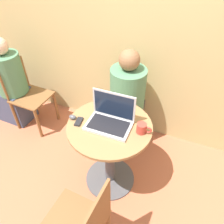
{
  "coord_description": "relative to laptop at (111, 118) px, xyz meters",
  "views": [
    {
      "loc": [
        0.5,
        -1.17,
        2.01
      ],
      "look_at": [
        0.0,
        0.05,
        0.87
      ],
      "focal_mm": 35.0,
      "sensor_mm": 36.0,
      "label": 1
    }
  ],
  "objects": [
    {
      "name": "ground_plane",
      "position": [
        -0.0,
        -0.02,
        -0.83
      ],
      "size": [
        12.0,
        12.0,
        0.0
      ],
      "primitive_type": "plane",
      "color": "#B26042"
    },
    {
      "name": "chair_background",
      "position": [
        -1.26,
        0.39,
        -0.39
      ],
      "size": [
        0.41,
        0.41,
        0.85
      ],
      "color": "brown",
      "rests_on": "ground_plane"
    },
    {
      "name": "round_table",
      "position": [
        -0.0,
        -0.02,
        -0.33
      ],
      "size": [
        0.7,
        0.7,
        0.77
      ],
      "color": "#4C4C51",
      "rests_on": "ground_plane"
    },
    {
      "name": "laptop",
      "position": [
        0.0,
        0.0,
        0.0
      ],
      "size": [
        0.36,
        0.23,
        0.26
      ],
      "color": "#B7B7BC",
      "rests_on": "round_table"
    },
    {
      "name": "cell_phone",
      "position": [
        -0.25,
        -0.08,
        -0.05
      ],
      "size": [
        0.06,
        0.11,
        0.02
      ],
      "color": "black",
      "rests_on": "round_table"
    },
    {
      "name": "coffee_cup",
      "position": [
        0.26,
        0.0,
        -0.01
      ],
      "size": [
        0.12,
        0.08,
        0.09
      ],
      "color": "#B2382D",
      "rests_on": "round_table"
    },
    {
      "name": "person_seated",
      "position": [
        -0.05,
        0.61,
        -0.35
      ],
      "size": [
        0.39,
        0.57,
        1.17
      ],
      "color": "#4C4742",
      "rests_on": "ground_plane"
    },
    {
      "name": "computer_mouse",
      "position": [
        -0.31,
        -0.07,
        -0.04
      ],
      "size": [
        0.06,
        0.04,
        0.04
      ],
      "color": "#4C4C51",
      "rests_on": "round_table"
    },
    {
      "name": "person_background",
      "position": [
        -1.5,
        0.39,
        -0.36
      ],
      "size": [
        0.53,
        0.34,
        1.13
      ],
      "color": "#3D4766",
      "rests_on": "ground_plane"
    },
    {
      "name": "back_wall",
      "position": [
        -0.0,
        0.85,
        0.47
      ],
      "size": [
        7.0,
        0.05,
        2.6
      ],
      "color": "tan",
      "rests_on": "ground_plane"
    }
  ]
}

